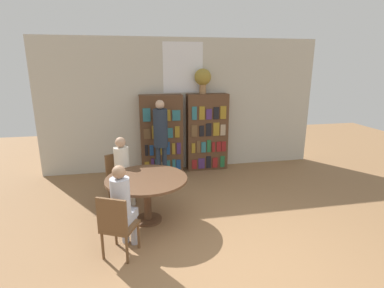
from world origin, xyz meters
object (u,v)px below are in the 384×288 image
bookshelf_left (162,134)px  flower_vase (203,78)px  chair_near_camera (117,224)px  chair_left_side (119,175)px  bookshelf_right (207,132)px  seated_reader_right (123,203)px  reading_table (147,185)px  librarian_standing (161,132)px  seated_reader_left (123,167)px

bookshelf_left → flower_vase: size_ratio=3.19×
chair_near_camera → chair_left_side: bearing=117.0°
bookshelf_right → seated_reader_right: bookshelf_right is taller
reading_table → bookshelf_left: bearing=78.5°
bookshelf_right → chair_left_side: (-1.98, -1.38, -0.41)m
seated_reader_right → librarian_standing: 2.59m
bookshelf_left → flower_vase: 1.56m
bookshelf_left → seated_reader_left: bookshelf_left is taller
bookshelf_right → chair_near_camera: bearing=-122.0°
reading_table → chair_near_camera: size_ratio=1.46×
bookshelf_left → chair_near_camera: (-0.88, -3.12, -0.41)m
bookshelf_right → seated_reader_left: (-1.90, -1.54, -0.20)m
bookshelf_left → reading_table: (-0.46, -2.24, -0.27)m
flower_vase → chair_near_camera: flower_vase is taller
flower_vase → librarian_standing: (-1.01, -0.51, -1.07)m
flower_vase → seated_reader_left: flower_vase is taller
flower_vase → seated_reader_left: size_ratio=0.46×
chair_left_side → seated_reader_left: 0.27m
bookshelf_right → seated_reader_right: size_ratio=1.46×
bookshelf_left → seated_reader_left: 1.76m
flower_vase → bookshelf_right: bearing=-2.4°
seated_reader_left → seated_reader_right: 1.41m
chair_left_side → chair_near_camera: bearing=63.0°
seated_reader_left → librarian_standing: (0.77, 1.04, 0.37)m
librarian_standing → bookshelf_right: bearing=23.9°
flower_vase → librarian_standing: bearing=-153.5°
reading_table → chair_near_camera: 0.98m
flower_vase → chair_near_camera: size_ratio=0.64×
reading_table → seated_reader_right: bearing=-115.9°
bookshelf_left → chair_near_camera: size_ratio=2.04×
bookshelf_right → flower_vase: (-0.11, 0.00, 1.24)m
reading_table → seated_reader_right: (-0.35, -0.71, 0.06)m
bookshelf_right → seated_reader_left: size_ratio=1.46×
bookshelf_right → chair_near_camera: (-1.95, -3.12, -0.41)m
bookshelf_right → librarian_standing: 1.25m
bookshelf_right → flower_vase: 1.24m
seated_reader_left → reading_table: bearing=90.0°
flower_vase → librarian_standing: size_ratio=0.32×
bookshelf_right → reading_table: size_ratio=1.40×
seated_reader_right → librarian_standing: bearing=99.1°
chair_left_side → seated_reader_left: (0.08, -0.16, 0.21)m
seated_reader_right → chair_left_side: bearing=120.0°
chair_near_camera → seated_reader_right: size_ratio=0.72×
reading_table → chair_left_side: size_ratio=1.46×
chair_left_side → seated_reader_right: (0.11, -1.57, 0.20)m
seated_reader_right → seated_reader_left: bearing=117.0°
bookshelf_right → flower_vase: bearing=177.6°
bookshelf_left → chair_left_side: bookshelf_left is taller
bookshelf_right → seated_reader_left: bookshelf_right is taller
chair_near_camera → seated_reader_right: seated_reader_right is taller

